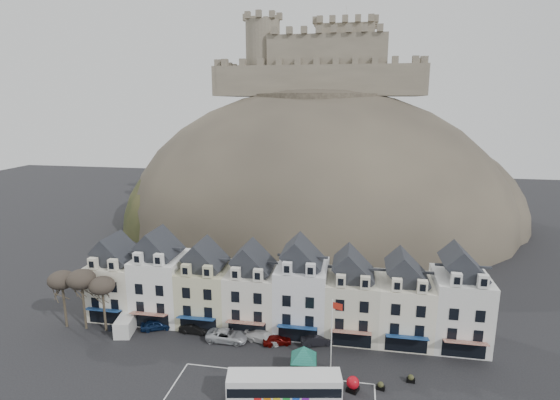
{
  "coord_description": "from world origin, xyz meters",
  "views": [
    {
      "loc": [
        10.16,
        -38.99,
        30.81
      ],
      "look_at": [
        -1.09,
        24.0,
        16.27
      ],
      "focal_mm": 28.0,
      "sensor_mm": 36.0,
      "label": 1
    }
  ],
  "objects_px": {
    "car_black": "(194,328)",
    "flagpole": "(332,331)",
    "white_van": "(127,324)",
    "bus_shelter": "(304,353)",
    "car_white": "(264,336)",
    "car_maroon": "(277,340)",
    "red_buoy": "(353,384)",
    "car_charcoal": "(318,340)",
    "bus": "(284,387)",
    "car_silver": "(227,336)",
    "car_navy": "(157,324)"
  },
  "relations": [
    {
      "from": "white_van",
      "to": "car_silver",
      "type": "height_order",
      "value": "white_van"
    },
    {
      "from": "red_buoy",
      "to": "car_charcoal",
      "type": "bearing_deg",
      "value": 118.33
    },
    {
      "from": "car_maroon",
      "to": "bus_shelter",
      "type": "bearing_deg",
      "value": -163.8
    },
    {
      "from": "red_buoy",
      "to": "white_van",
      "type": "xyz_separation_m",
      "value": [
        -30.67,
        7.43,
        0.23
      ]
    },
    {
      "from": "car_silver",
      "to": "car_white",
      "type": "bearing_deg",
      "value": -81.33
    },
    {
      "from": "car_white",
      "to": "car_maroon",
      "type": "relative_size",
      "value": 1.31
    },
    {
      "from": "car_charcoal",
      "to": "car_black",
      "type": "bearing_deg",
      "value": 70.22
    },
    {
      "from": "flagpole",
      "to": "car_white",
      "type": "xyz_separation_m",
      "value": [
        -9.14,
        4.77,
        -4.4
      ]
    },
    {
      "from": "white_van",
      "to": "car_charcoal",
      "type": "xyz_separation_m",
      "value": [
        26.06,
        1.13,
        -0.39
      ]
    },
    {
      "from": "car_white",
      "to": "white_van",
      "type": "bearing_deg",
      "value": 104.6
    },
    {
      "from": "car_black",
      "to": "car_silver",
      "type": "height_order",
      "value": "car_silver"
    },
    {
      "from": "bus",
      "to": "car_navy",
      "type": "distance_m",
      "value": 23.07
    },
    {
      "from": "car_navy",
      "to": "car_silver",
      "type": "xyz_separation_m",
      "value": [
        10.46,
        -1.18,
        0.03
      ]
    },
    {
      "from": "red_buoy",
      "to": "flagpole",
      "type": "relative_size",
      "value": 0.19
    },
    {
      "from": "bus",
      "to": "car_navy",
      "type": "bearing_deg",
      "value": 139.13
    },
    {
      "from": "car_white",
      "to": "bus_shelter",
      "type": "bearing_deg",
      "value": -123.78
    },
    {
      "from": "bus",
      "to": "car_navy",
      "type": "height_order",
      "value": "bus"
    },
    {
      "from": "bus_shelter",
      "to": "car_maroon",
      "type": "relative_size",
      "value": 1.58
    },
    {
      "from": "bus",
      "to": "car_charcoal",
      "type": "relative_size",
      "value": 2.79
    },
    {
      "from": "car_white",
      "to": "car_charcoal",
      "type": "height_order",
      "value": "car_charcoal"
    },
    {
      "from": "flagpole",
      "to": "car_black",
      "type": "relative_size",
      "value": 2.24
    },
    {
      "from": "bus",
      "to": "car_black",
      "type": "distance_m",
      "value": 18.6
    },
    {
      "from": "white_van",
      "to": "car_maroon",
      "type": "height_order",
      "value": "white_van"
    },
    {
      "from": "red_buoy",
      "to": "car_silver",
      "type": "xyz_separation_m",
      "value": [
        -16.41,
        7.38,
        -0.12
      ]
    },
    {
      "from": "flagpole",
      "to": "car_black",
      "type": "xyz_separation_m",
      "value": [
        -18.9,
        5.22,
        -4.45
      ]
    },
    {
      "from": "car_navy",
      "to": "car_charcoal",
      "type": "height_order",
      "value": "car_navy"
    },
    {
      "from": "car_maroon",
      "to": "car_charcoal",
      "type": "xyz_separation_m",
      "value": [
        5.2,
        0.87,
        0.08
      ]
    },
    {
      "from": "white_van",
      "to": "bus_shelter",
      "type": "bearing_deg",
      "value": -23.9
    },
    {
      "from": "white_van",
      "to": "red_buoy",
      "type": "bearing_deg",
      "value": -24.79
    },
    {
      "from": "bus_shelter",
      "to": "car_silver",
      "type": "distance_m",
      "value": 12.35
    },
    {
      "from": "white_van",
      "to": "car_navy",
      "type": "bearing_deg",
      "value": 5.32
    },
    {
      "from": "car_charcoal",
      "to": "bus",
      "type": "bearing_deg",
      "value": 148.57
    },
    {
      "from": "flagpole",
      "to": "car_silver",
      "type": "bearing_deg",
      "value": 163.76
    },
    {
      "from": "white_van",
      "to": "car_navy",
      "type": "distance_m",
      "value": 3.99
    },
    {
      "from": "bus",
      "to": "car_white",
      "type": "distance_m",
      "value": 12.24
    },
    {
      "from": "car_white",
      "to": "car_black",
      "type": "bearing_deg",
      "value": 99.92
    },
    {
      "from": "car_silver",
      "to": "red_buoy",
      "type": "bearing_deg",
      "value": -114.22
    },
    {
      "from": "car_black",
      "to": "flagpole",
      "type": "bearing_deg",
      "value": -104.25
    },
    {
      "from": "bus_shelter",
      "to": "car_white",
      "type": "xyz_separation_m",
      "value": [
        -6.04,
        6.33,
        -2.2
      ]
    },
    {
      "from": "white_van",
      "to": "bus",
      "type": "bearing_deg",
      "value": -35.33
    },
    {
      "from": "car_navy",
      "to": "car_black",
      "type": "xyz_separation_m",
      "value": [
        5.46,
        0.0,
        -0.07
      ]
    },
    {
      "from": "car_maroon",
      "to": "red_buoy",
      "type": "bearing_deg",
      "value": -147.24
    },
    {
      "from": "bus",
      "to": "car_silver",
      "type": "relative_size",
      "value": 2.24
    },
    {
      "from": "car_black",
      "to": "bus",
      "type": "bearing_deg",
      "value": -128.0
    },
    {
      "from": "flagpole",
      "to": "car_charcoal",
      "type": "height_order",
      "value": "flagpole"
    },
    {
      "from": "bus_shelter",
      "to": "car_white",
      "type": "distance_m",
      "value": 9.02
    },
    {
      "from": "bus",
      "to": "red_buoy",
      "type": "height_order",
      "value": "bus"
    },
    {
      "from": "red_buoy",
      "to": "car_white",
      "type": "relative_size",
      "value": 0.35
    },
    {
      "from": "red_buoy",
      "to": "car_black",
      "type": "bearing_deg",
      "value": 158.22
    },
    {
      "from": "car_white",
      "to": "car_maroon",
      "type": "distance_m",
      "value": 1.89
    }
  ]
}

